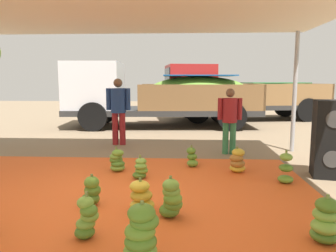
# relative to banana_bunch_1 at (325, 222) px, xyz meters

# --- Properties ---
(ground_plane) EXTENTS (40.00, 40.00, 0.00)m
(ground_plane) POSITION_rel_banana_bunch_1_xyz_m (-2.66, 4.37, -0.24)
(ground_plane) COLOR #7F6B51
(tarp_orange) EXTENTS (6.47, 4.69, 0.01)m
(tarp_orange) POSITION_rel_banana_bunch_1_xyz_m (-2.66, 1.37, -0.23)
(tarp_orange) COLOR #E05B23
(tarp_orange) RESTS_ON ground
(banana_bunch_1) EXTENTS (0.43, 0.45, 0.53)m
(banana_bunch_1) POSITION_rel_banana_bunch_1_xyz_m (0.00, 0.00, 0.00)
(banana_bunch_1) COLOR #477523
(banana_bunch_1) RESTS_ON tarp_orange
(banana_bunch_2) EXTENTS (0.44, 0.45, 0.59)m
(banana_bunch_2) POSITION_rel_banana_bunch_1_xyz_m (-1.91, -0.43, 0.03)
(banana_bunch_2) COLOR #6B9E38
(banana_bunch_2) RESTS_ON tarp_orange
(banana_bunch_4) EXTENTS (0.39, 0.39, 0.47)m
(banana_bunch_4) POSITION_rel_banana_bunch_1_xyz_m (-2.79, 2.64, -0.03)
(banana_bunch_4) COLOR #6B9E38
(banana_bunch_4) RESTS_ON tarp_orange
(banana_bunch_5) EXTENTS (0.31, 0.32, 0.52)m
(banana_bunch_5) POSITION_rel_banana_bunch_1_xyz_m (-2.56, -0.03, -0.01)
(banana_bunch_5) COLOR #477523
(banana_bunch_5) RESTS_ON tarp_orange
(banana_bunch_6) EXTENTS (0.34, 0.33, 0.42)m
(banana_bunch_6) POSITION_rel_banana_bunch_1_xyz_m (-2.27, 2.19, -0.06)
(banana_bunch_6) COLOR #477523
(banana_bunch_6) RESTS_ON tarp_orange
(banana_bunch_7) EXTENTS (0.36, 0.35, 0.54)m
(banana_bunch_7) POSITION_rel_banana_bunch_1_xyz_m (-1.66, 0.55, 0.01)
(banana_bunch_7) COLOR #477523
(banana_bunch_7) RESTS_ON tarp_orange
(banana_bunch_8) EXTENTS (0.36, 0.36, 0.57)m
(banana_bunch_8) POSITION_rel_banana_bunch_1_xyz_m (0.20, 2.06, 0.01)
(banana_bunch_8) COLOR #60932D
(banana_bunch_8) RESTS_ON tarp_orange
(banana_bunch_10) EXTENTS (0.42, 0.45, 0.50)m
(banana_bunch_10) POSITION_rel_banana_bunch_1_xyz_m (-0.51, 2.66, -0.01)
(banana_bunch_10) COLOR gold
(banana_bunch_10) RESTS_ON tarp_orange
(banana_bunch_11) EXTENTS (0.45, 0.45, 0.45)m
(banana_bunch_11) POSITION_rel_banana_bunch_1_xyz_m (-2.07, 0.76, -0.04)
(banana_bunch_11) COLOR gold
(banana_bunch_11) RESTS_ON tarp_orange
(banana_bunch_12) EXTENTS (0.28, 0.28, 0.44)m
(banana_bunch_12) POSITION_rel_banana_bunch_1_xyz_m (-2.78, 0.92, -0.04)
(banana_bunch_12) COLOR #477523
(banana_bunch_12) RESTS_ON tarp_orange
(banana_bunch_13) EXTENTS (0.31, 0.33, 0.44)m
(banana_bunch_13) POSITION_rel_banana_bunch_1_xyz_m (-1.35, 3.05, -0.05)
(banana_bunch_13) COLOR #60932D
(banana_bunch_13) RESTS_ON tarp_orange
(cargo_truck_main) EXTENTS (7.19, 2.75, 2.40)m
(cargo_truck_main) POSITION_rel_banana_bunch_1_xyz_m (-2.55, 8.84, 1.00)
(cargo_truck_main) COLOR #2D2D2D
(cargo_truck_main) RESTS_ON ground
(cargo_truck_far) EXTENTS (7.26, 3.38, 2.40)m
(cargo_truck_far) POSITION_rel_banana_bunch_1_xyz_m (0.80, 11.27, 0.94)
(cargo_truck_far) COLOR #2D2D2D
(cargo_truck_far) RESTS_ON ground
(worker_0) EXTENTS (0.57, 0.35, 1.55)m
(worker_0) POSITION_rel_banana_bunch_1_xyz_m (-0.45, 4.29, 0.67)
(worker_0) COLOR #337A4C
(worker_0) RESTS_ON ground
(worker_1) EXTENTS (0.65, 0.40, 1.79)m
(worker_1) POSITION_rel_banana_bunch_1_xyz_m (-3.29, 5.29, 0.81)
(worker_1) COLOR maroon
(worker_1) RESTS_ON ground
(speaker_stack) EXTENTS (0.55, 0.58, 1.39)m
(speaker_stack) POSITION_rel_banana_bunch_1_xyz_m (1.04, 2.50, 0.46)
(speaker_stack) COLOR black
(speaker_stack) RESTS_ON ground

